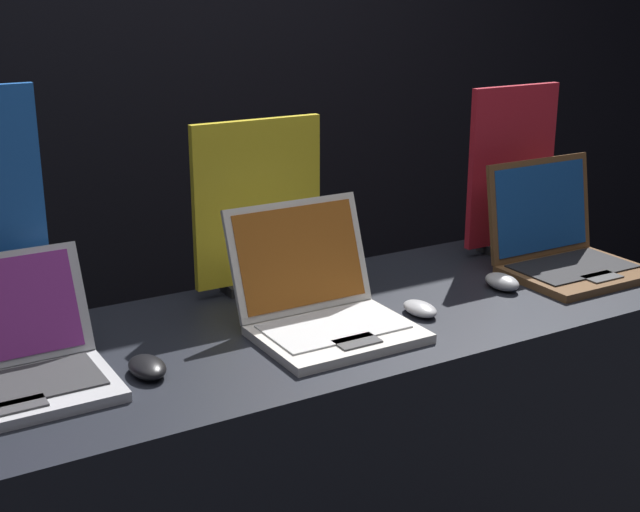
{
  "coord_description": "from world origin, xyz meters",
  "views": [
    {
      "loc": [
        -0.94,
        -1.29,
        1.61
      ],
      "look_at": [
        0.01,
        0.33,
        1.02
      ],
      "focal_mm": 50.0,
      "sensor_mm": 36.0,
      "label": 1
    }
  ],
  "objects_px": {
    "mouse_front": "(147,367)",
    "laptop_back": "(563,247)",
    "mouse_back": "(502,282)",
    "mouse_middle": "(420,309)",
    "promo_stand_back": "(511,173)",
    "laptop_middle": "(322,303)",
    "promo_stand_middle": "(258,210)"
  },
  "relations": [
    {
      "from": "mouse_front",
      "to": "mouse_middle",
      "type": "bearing_deg",
      "value": -0.96
    },
    {
      "from": "mouse_front",
      "to": "promo_stand_middle",
      "type": "relative_size",
      "value": 0.26
    },
    {
      "from": "mouse_front",
      "to": "laptop_back",
      "type": "relative_size",
      "value": 0.31
    },
    {
      "from": "laptop_middle",
      "to": "mouse_middle",
      "type": "relative_size",
      "value": 3.43
    },
    {
      "from": "mouse_front",
      "to": "laptop_middle",
      "type": "bearing_deg",
      "value": 4.13
    },
    {
      "from": "mouse_front",
      "to": "promo_stand_back",
      "type": "bearing_deg",
      "value": 13.16
    },
    {
      "from": "promo_stand_middle",
      "to": "promo_stand_back",
      "type": "xyz_separation_m",
      "value": [
        0.75,
        -0.06,
        0.02
      ]
    },
    {
      "from": "mouse_back",
      "to": "mouse_middle",
      "type": "bearing_deg",
      "value": -172.49
    },
    {
      "from": "laptop_back",
      "to": "mouse_back",
      "type": "distance_m",
      "value": 0.24
    },
    {
      "from": "mouse_front",
      "to": "promo_stand_middle",
      "type": "distance_m",
      "value": 0.56
    },
    {
      "from": "laptop_back",
      "to": "promo_stand_middle",
      "type": "bearing_deg",
      "value": 159.8
    },
    {
      "from": "promo_stand_middle",
      "to": "laptop_back",
      "type": "distance_m",
      "value": 0.81
    },
    {
      "from": "laptop_middle",
      "to": "laptop_back",
      "type": "relative_size",
      "value": 1.0
    },
    {
      "from": "mouse_middle",
      "to": "promo_stand_back",
      "type": "xyz_separation_m",
      "value": [
        0.51,
        0.28,
        0.2
      ]
    },
    {
      "from": "promo_stand_back",
      "to": "mouse_middle",
      "type": "bearing_deg",
      "value": -151.13
    },
    {
      "from": "laptop_middle",
      "to": "laptop_back",
      "type": "distance_m",
      "value": 0.75
    },
    {
      "from": "mouse_middle",
      "to": "promo_stand_middle",
      "type": "bearing_deg",
      "value": 124.38
    },
    {
      "from": "promo_stand_middle",
      "to": "promo_stand_back",
      "type": "height_order",
      "value": "promo_stand_back"
    },
    {
      "from": "promo_stand_middle",
      "to": "laptop_back",
      "type": "bearing_deg",
      "value": -20.2
    },
    {
      "from": "laptop_back",
      "to": "mouse_back",
      "type": "height_order",
      "value": "laptop_back"
    },
    {
      "from": "mouse_front",
      "to": "laptop_back",
      "type": "xyz_separation_m",
      "value": [
        1.16,
        0.06,
        0.05
      ]
    },
    {
      "from": "laptop_back",
      "to": "promo_stand_back",
      "type": "height_order",
      "value": "promo_stand_back"
    },
    {
      "from": "promo_stand_middle",
      "to": "mouse_back",
      "type": "distance_m",
      "value": 0.63
    },
    {
      "from": "laptop_back",
      "to": "mouse_back",
      "type": "xyz_separation_m",
      "value": [
        -0.23,
        -0.03,
        -0.05
      ]
    },
    {
      "from": "mouse_middle",
      "to": "promo_stand_middle",
      "type": "distance_m",
      "value": 0.46
    },
    {
      "from": "mouse_front",
      "to": "mouse_back",
      "type": "height_order",
      "value": "mouse_back"
    },
    {
      "from": "mouse_front",
      "to": "promo_stand_back",
      "type": "xyz_separation_m",
      "value": [
        1.16,
        0.27,
        0.2
      ]
    },
    {
      "from": "mouse_back",
      "to": "promo_stand_back",
      "type": "height_order",
      "value": "promo_stand_back"
    },
    {
      "from": "mouse_front",
      "to": "laptop_back",
      "type": "height_order",
      "value": "laptop_back"
    },
    {
      "from": "laptop_middle",
      "to": "promo_stand_middle",
      "type": "height_order",
      "value": "promo_stand_middle"
    },
    {
      "from": "mouse_front",
      "to": "mouse_back",
      "type": "relative_size",
      "value": 1.06
    },
    {
      "from": "mouse_back",
      "to": "mouse_front",
      "type": "bearing_deg",
      "value": -178.41
    }
  ]
}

